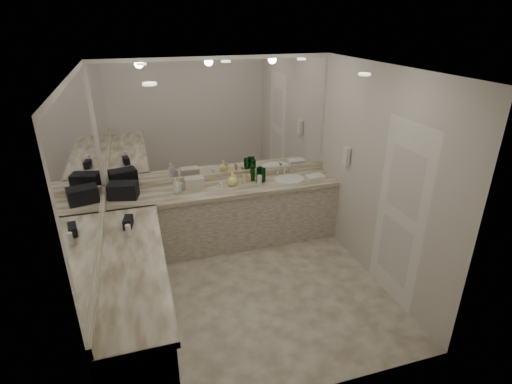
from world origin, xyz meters
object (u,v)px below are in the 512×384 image
object	(u,v)px
black_toiletry_bag	(123,190)
hand_towel	(315,177)
sink	(289,179)
soap_bottle_b	(179,185)
cream_cosmetic_case	(194,183)
soap_bottle_c	(232,179)
soap_bottle_a	(176,185)
wall_phone	(346,156)

from	to	relation	value
black_toiletry_bag	hand_towel	xyz separation A→B (m)	(2.67, -0.11, -0.08)
sink	soap_bottle_b	world-z (taller)	soap_bottle_b
cream_cosmetic_case	black_toiletry_bag	bearing A→B (deg)	-176.01
black_toiletry_bag	hand_towel	bearing A→B (deg)	-2.31
sink	black_toiletry_bag	size ratio (longest dim) A/B	1.21
soap_bottle_b	soap_bottle_c	world-z (taller)	soap_bottle_c
soap_bottle_a	soap_bottle_c	distance (m)	0.78
sink	cream_cosmetic_case	distance (m)	1.37
wall_phone	hand_towel	world-z (taller)	wall_phone
wall_phone	soap_bottle_c	bearing A→B (deg)	160.28
soap_bottle_b	soap_bottle_c	size ratio (longest dim) A/B	0.96
wall_phone	black_toiletry_bag	distance (m)	2.97
wall_phone	soap_bottle_a	xyz separation A→B (m)	(-2.23, 0.50, -0.34)
cream_cosmetic_case	soap_bottle_c	world-z (taller)	soap_bottle_c
soap_bottle_a	hand_towel	bearing A→B (deg)	-1.95
hand_towel	soap_bottle_b	xyz separation A→B (m)	(-1.96, 0.10, 0.07)
soap_bottle_b	black_toiletry_bag	bearing A→B (deg)	179.38
black_toiletry_bag	soap_bottle_b	bearing A→B (deg)	-0.62
wall_phone	cream_cosmetic_case	size ratio (longest dim) A/B	0.93
soap_bottle_a	black_toiletry_bag	bearing A→B (deg)	176.63
wall_phone	soap_bottle_b	bearing A→B (deg)	166.39
wall_phone	sink	bearing A→B (deg)	140.43
soap_bottle_a	soap_bottle_c	xyz separation A→B (m)	(0.78, 0.02, -0.01)
sink	soap_bottle_a	xyz separation A→B (m)	(-1.62, -0.00, 0.11)
cream_cosmetic_case	soap_bottle_c	bearing A→B (deg)	-7.45
wall_phone	soap_bottle_b	distance (m)	2.28
sink	cream_cosmetic_case	world-z (taller)	cream_cosmetic_case
soap_bottle_a	sink	bearing A→B (deg)	0.09
black_toiletry_bag	soap_bottle_a	distance (m)	0.67
soap_bottle_a	cream_cosmetic_case	bearing A→B (deg)	20.24
wall_phone	hand_towel	xyz separation A→B (m)	(-0.23, 0.43, -0.43)
soap_bottle_b	soap_bottle_a	bearing A→B (deg)	-143.32
sink	cream_cosmetic_case	bearing A→B (deg)	176.11
hand_towel	soap_bottle_b	bearing A→B (deg)	177.08
sink	soap_bottle_b	bearing A→B (deg)	178.94
wall_phone	cream_cosmetic_case	distance (m)	2.09
sink	wall_phone	world-z (taller)	wall_phone
cream_cosmetic_case	soap_bottle_b	world-z (taller)	soap_bottle_b
cream_cosmetic_case	hand_towel	world-z (taller)	cream_cosmetic_case
cream_cosmetic_case	hand_towel	size ratio (longest dim) A/B	1.02
wall_phone	soap_bottle_c	distance (m)	1.58
sink	soap_bottle_c	world-z (taller)	soap_bottle_c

